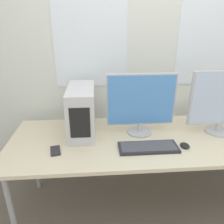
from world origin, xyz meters
The scene contains 8 objects.
wall_back centered at (0.00, 0.93, 1.35)m, with size 8.00×0.07×2.70m.
desk centered at (0.00, 0.40, 0.66)m, with size 2.40×0.80×0.70m.
pc_tower centered at (-0.63, 0.54, 0.90)m, with size 0.21×0.48×0.38m.
monitor_main centered at (-0.17, 0.49, 0.97)m, with size 0.54×0.20×0.50m.
monitor_right_near centered at (0.48, 0.45, 0.98)m, with size 0.55×0.20×0.51m.
keyboard centered at (-0.15, 0.24, 0.72)m, with size 0.43×0.17×0.02m.
mouse centered at (0.12, 0.24, 0.72)m, with size 0.07×0.08×0.03m.
cell_phone centered at (-0.81, 0.26, 0.71)m, with size 0.09×0.14×0.01m.
Camera 1 is at (-0.52, -1.10, 1.55)m, focal length 35.00 mm.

